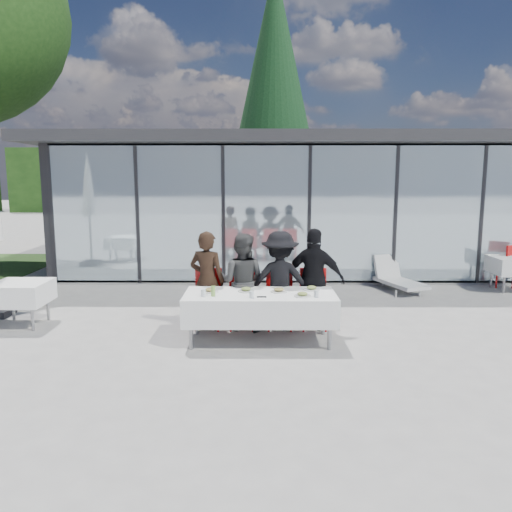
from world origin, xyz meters
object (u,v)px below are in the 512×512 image
(plate_extra, at_px, (302,295))
(spare_table_left, at_px, (21,293))
(diner_chair_b, at_px, (242,295))
(lounger, at_px, (396,278))
(diner_c, at_px, (280,281))
(conifer_tree, at_px, (274,85))
(diner_chair_c, at_px, (279,295))
(juice_bottle, at_px, (213,291))
(diner_d, at_px, (314,280))
(plate_b, at_px, (246,290))
(diner_chair_d, at_px, (313,295))
(diner_a, at_px, (207,281))
(diner_chair_a, at_px, (208,295))
(folded_eyeglasses, at_px, (262,297))
(plate_d, at_px, (312,288))
(diner_b, at_px, (242,282))
(dining_table, at_px, (260,307))
(spare_chair_b, at_px, (506,264))
(plate_c, at_px, (279,290))
(spare_table_right, at_px, (512,266))
(plate_a, at_px, (210,290))

(plate_extra, xyz_separation_m, spare_table_left, (-4.60, 1.01, -0.22))
(diner_chair_b, xyz_separation_m, lounger, (3.32, 2.79, -0.28))
(diner_c, distance_m, conifer_tree, 13.40)
(diner_chair_c, distance_m, juice_bottle, 1.40)
(diner_d, height_order, plate_b, diner_d)
(spare_table_left, bearing_deg, diner_chair_d, -0.77)
(plate_b, relative_size, juice_bottle, 1.66)
(spare_table_left, bearing_deg, lounger, 21.24)
(diner_a, distance_m, diner_chair_a, 0.29)
(folded_eyeglasses, bearing_deg, diner_chair_c, 73.30)
(diner_d, bearing_deg, diner_chair_c, 7.05)
(conifer_tree, bearing_deg, plate_d, -89.12)
(diner_chair_a, xyz_separation_m, diner_chair_c, (1.18, 0.00, 0.00))
(diner_b, xyz_separation_m, diner_c, (0.61, 0.00, 0.02))
(juice_bottle, bearing_deg, diner_chair_a, 100.36)
(diner_a, relative_size, juice_bottle, 10.75)
(diner_b, bearing_deg, diner_chair_a, 3.18)
(plate_d, xyz_separation_m, plate_extra, (-0.18, -0.41, 0.00))
(diner_a, bearing_deg, dining_table, 160.29)
(diner_chair_a, bearing_deg, diner_a, -90.00)
(plate_d, distance_m, juice_bottle, 1.53)
(diner_chair_a, height_order, juice_bottle, diner_chair_a)
(plate_d, relative_size, spare_chair_b, 0.26)
(plate_c, distance_m, conifer_tree, 13.93)
(spare_chair_b, bearing_deg, spare_table_right, -93.28)
(diner_chair_a, bearing_deg, spare_table_right, 22.97)
(lounger, bearing_deg, diner_d, -126.44)
(dining_table, relative_size, folded_eyeglasses, 16.14)
(diner_c, bearing_deg, dining_table, 65.52)
(diner_a, relative_size, spare_table_left, 1.88)
(plate_b, relative_size, spare_table_left, 0.29)
(plate_b, relative_size, conifer_tree, 0.02)
(diner_chair_c, height_order, plate_c, diner_chair_c)
(plate_b, bearing_deg, diner_chair_a, 135.30)
(plate_d, height_order, conifer_tree, conifer_tree)
(diner_chair_a, height_order, diner_b, diner_b)
(diner_b, relative_size, diner_chair_c, 1.62)
(dining_table, bearing_deg, diner_a, 143.54)
(diner_a, relative_size, plate_d, 6.48)
(diner_b, relative_size, juice_bottle, 10.52)
(diner_b, distance_m, diner_chair_b, 0.28)
(lounger, bearing_deg, plate_extra, -122.88)
(plate_a, xyz_separation_m, folded_eyeglasses, (0.77, -0.33, -0.02))
(plate_a, distance_m, juice_bottle, 0.27)
(spare_table_right, bearing_deg, juice_bottle, -149.63)
(plate_b, relative_size, spare_table_right, 0.29)
(diner_chair_a, distance_m, plate_a, 0.73)
(diner_chair_d, relative_size, plate_extra, 3.91)
(diner_chair_c, distance_m, diner_d, 0.64)
(plate_extra, relative_size, juice_bottle, 1.66)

